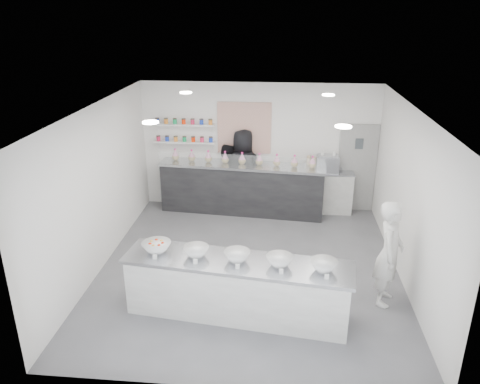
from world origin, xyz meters
name	(u,v)px	position (x,y,z in m)	size (l,w,h in m)	color
floor	(249,268)	(0.00, 0.00, 0.00)	(6.00, 6.00, 0.00)	#515156
ceiling	(250,109)	(0.00, 0.00, 3.00)	(6.00, 6.00, 0.00)	white
back_wall	(259,147)	(0.00, 3.00, 1.50)	(5.50, 5.50, 0.00)	white
left_wall	(98,189)	(-2.75, 0.00, 1.50)	(6.00, 6.00, 0.00)	white
right_wall	(410,199)	(2.75, 0.00, 1.50)	(6.00, 6.00, 0.00)	white
back_door	(357,168)	(2.30, 2.97, 1.05)	(0.88, 0.04, 2.10)	gray
pattern_panel	(244,128)	(-0.35, 2.98, 1.95)	(1.25, 0.03, 1.20)	#A54A34
jar_shelf_lower	(185,142)	(-1.75, 2.90, 1.60)	(1.45, 0.22, 0.04)	silver
jar_shelf_upper	(184,125)	(-1.75, 2.90, 2.02)	(1.45, 0.22, 0.04)	silver
preserve_jars	(184,131)	(-1.75, 2.88, 1.88)	(1.45, 0.10, 0.56)	#D9244F
downlight_0	(150,122)	(-1.40, -1.00, 2.98)	(0.24, 0.24, 0.02)	white
downlight_1	(343,126)	(1.40, -1.00, 2.98)	(0.24, 0.24, 0.02)	white
downlight_2	(186,93)	(-1.40, 1.60, 2.98)	(0.24, 0.24, 0.02)	white
downlight_3	(328,95)	(1.40, 1.60, 2.98)	(0.24, 0.24, 0.02)	white
prep_counter	(237,288)	(-0.08, -1.42, 0.48)	(3.53, 0.80, 0.96)	#B6B5B1
back_bar	(242,188)	(-0.36, 2.60, 0.59)	(3.84, 0.70, 1.19)	black
sneeze_guard	(239,162)	(-0.39, 2.27, 1.35)	(3.79, 0.02, 0.32)	white
espresso_ledge	(323,192)	(1.55, 2.78, 0.50)	(1.35, 0.43, 1.00)	#B6B5B1
espresso_machine	(328,164)	(1.60, 2.78, 1.19)	(0.51, 0.35, 0.39)	#93969E
cup_stacks	(311,164)	(1.23, 2.78, 1.18)	(0.24, 0.24, 0.37)	#A1846A
prep_bowls	(237,256)	(-0.08, -1.42, 1.04)	(3.00, 0.50, 0.16)	white
label_cards	(238,277)	(-0.01, -1.94, 1.00)	(2.66, 0.04, 0.07)	white
cookie_bags	(242,158)	(-0.36, 2.60, 1.33)	(3.37, 0.17, 0.29)	pink
woman_prep	(389,253)	(2.31, -0.84, 0.89)	(0.65, 0.43, 1.78)	silver
staff_left	(226,176)	(-0.76, 2.85, 0.79)	(0.77, 0.60, 1.58)	black
staff_right	(243,170)	(-0.37, 2.85, 0.97)	(0.95, 0.62, 1.94)	black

